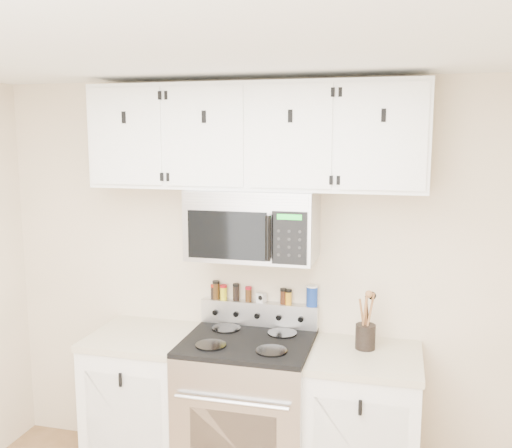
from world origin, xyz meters
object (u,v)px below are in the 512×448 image
(microwave, at_px, (253,224))
(utensil_crock, at_px, (365,335))
(salt_canister, at_px, (312,296))
(range, at_px, (248,412))

(microwave, xyz_separation_m, utensil_crock, (0.68, -0.02, -0.62))
(utensil_crock, relative_size, salt_canister, 2.59)
(range, distance_m, microwave, 1.15)
(microwave, distance_m, utensil_crock, 0.93)
(range, relative_size, microwave, 1.45)
(range, height_order, utensil_crock, utensil_crock)
(range, relative_size, salt_canister, 8.36)
(salt_canister, bearing_deg, utensil_crock, -27.14)
(microwave, height_order, salt_canister, microwave)
(microwave, distance_m, salt_canister, 0.60)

